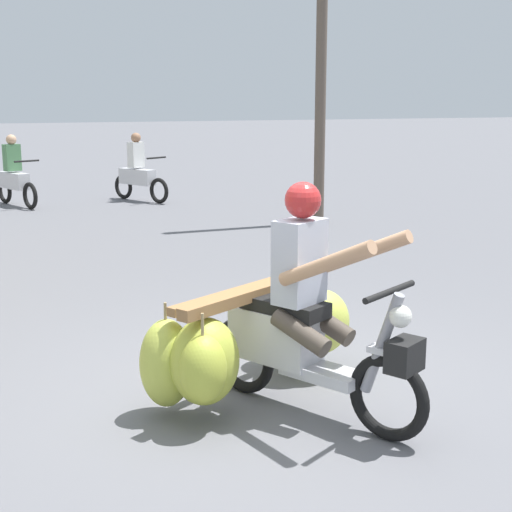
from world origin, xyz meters
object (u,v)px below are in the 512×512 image
at_px(motorbike_distant_ahead_left, 14,177).
at_px(motorbike_distant_ahead_right, 138,173).
at_px(motorbike_main_loaded, 273,331).
at_px(utility_pole, 322,17).

distance_m(motorbike_distant_ahead_left, motorbike_distant_ahead_right, 2.43).
relative_size(motorbike_main_loaded, motorbike_distant_ahead_left, 1.29).
bearing_deg(motorbike_distant_ahead_left, motorbike_main_loaded, -84.27).
relative_size(motorbike_distant_ahead_right, utility_pole, 0.22).
bearing_deg(utility_pole, motorbike_distant_ahead_left, 139.07).
bearing_deg(motorbike_main_loaded, motorbike_distant_ahead_left, 95.73).
bearing_deg(motorbike_main_loaded, utility_pole, 61.37).
xyz_separation_m(motorbike_main_loaded, motorbike_distant_ahead_right, (1.36, 10.47, 0.08)).
xyz_separation_m(motorbike_distant_ahead_right, utility_pole, (2.25, -3.87, 2.81)).
bearing_deg(motorbike_distant_ahead_right, utility_pole, -59.90).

